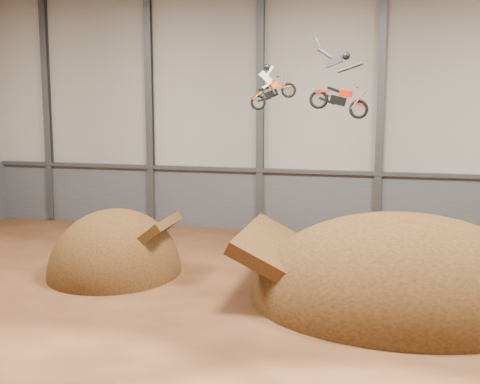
# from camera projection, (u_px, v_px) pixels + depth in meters

# --- Properties ---
(floor) EXTENTS (40.00, 40.00, 0.00)m
(floor) POSITION_uv_depth(u_px,v_px,m) (268.00, 321.00, 23.98)
(floor) COLOR #482513
(floor) RESTS_ON ground
(back_wall) EXTENTS (40.00, 0.10, 14.00)m
(back_wall) POSITION_uv_depth(u_px,v_px,m) (319.00, 110.00, 37.28)
(back_wall) COLOR #B1AA9D
(back_wall) RESTS_ON ground
(lower_band_back) EXTENTS (39.80, 0.18, 3.50)m
(lower_band_back) POSITION_uv_depth(u_px,v_px,m) (318.00, 203.00, 38.02)
(lower_band_back) COLOR #53555A
(lower_band_back) RESTS_ON ground
(steel_rail) EXTENTS (39.80, 0.35, 0.20)m
(steel_rail) POSITION_uv_depth(u_px,v_px,m) (318.00, 172.00, 37.59)
(steel_rail) COLOR #47494F
(steel_rail) RESTS_ON lower_band_back
(steel_column_0) EXTENTS (0.40, 0.36, 13.90)m
(steel_column_0) POSITION_uv_depth(u_px,v_px,m) (47.00, 108.00, 40.87)
(steel_column_0) COLOR #47494F
(steel_column_0) RESTS_ON ground
(steel_column_1) EXTENTS (0.40, 0.36, 13.90)m
(steel_column_1) POSITION_uv_depth(u_px,v_px,m) (150.00, 109.00, 39.36)
(steel_column_1) COLOR #47494F
(steel_column_1) RESTS_ON ground
(steel_column_2) EXTENTS (0.40, 0.36, 13.90)m
(steel_column_2) POSITION_uv_depth(u_px,v_px,m) (260.00, 110.00, 37.85)
(steel_column_2) COLOR #47494F
(steel_column_2) RESTS_ON ground
(steel_column_3) EXTENTS (0.40, 0.36, 13.90)m
(steel_column_3) POSITION_uv_depth(u_px,v_px,m) (380.00, 111.00, 36.33)
(steel_column_3) COLOR #47494F
(steel_column_3) RESTS_ON ground
(takeoff_ramp) EXTENTS (5.83, 6.73, 5.83)m
(takeoff_ramp) POSITION_uv_depth(u_px,v_px,m) (115.00, 273.00, 30.12)
(takeoff_ramp) COLOR #361F0D
(takeoff_ramp) RESTS_ON ground
(landing_ramp) EXTENTS (11.95, 10.58, 6.90)m
(landing_ramp) POSITION_uv_depth(u_px,v_px,m) (401.00, 301.00, 26.25)
(landing_ramp) COLOR #361F0D
(landing_ramp) RESTS_ON ground
(fmx_rider_a) EXTENTS (2.73, 1.66, 2.50)m
(fmx_rider_a) POSITION_uv_depth(u_px,v_px,m) (276.00, 81.00, 28.79)
(fmx_rider_a) COLOR #F04602
(fmx_rider_b) EXTENTS (3.75, 0.94, 3.40)m
(fmx_rider_b) POSITION_uv_depth(u_px,v_px,m) (337.00, 79.00, 26.74)
(fmx_rider_b) COLOR red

